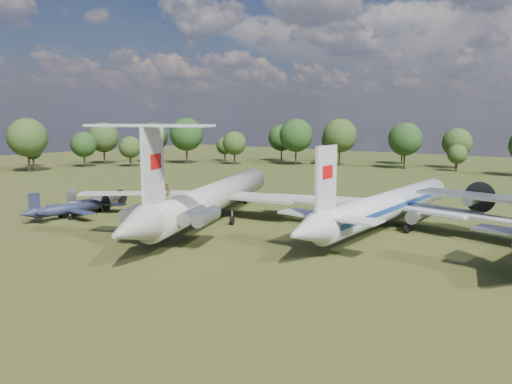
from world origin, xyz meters
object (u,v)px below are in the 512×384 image
Objects in this scene: small_prop_northwest at (94,204)px; person_on_il62 at (168,192)px; tu104_jet at (389,210)px; il62_airliner at (215,202)px; small_prop_west at (67,211)px.

small_prop_northwest is 7.61× the size of person_on_il62.
tu104_jet is 29.50m from person_on_il62.
tu104_jet is 26.61× the size of person_on_il62.
il62_airliner is at bearing -155.38° from tu104_jet.
small_prop_northwest is 27.89m from person_on_il62.
small_prop_west reaches higher than small_prop_northwest.
person_on_il62 is at bearing -28.68° from small_prop_northwest.
il62_airliner is 3.90× the size of small_prop_northwest.
tu104_jet is 45.92m from small_prop_west.
tu104_jet is 3.50× the size of small_prop_northwest.
person_on_il62 reaches higher than il62_airliner.
il62_airliner reaches higher than small_prop_northwest.
person_on_il62 reaches higher than small_prop_west.
small_prop_northwest is at bearing 174.60° from il62_airliner.
il62_airliner is at bearing 5.24° from small_prop_northwest.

